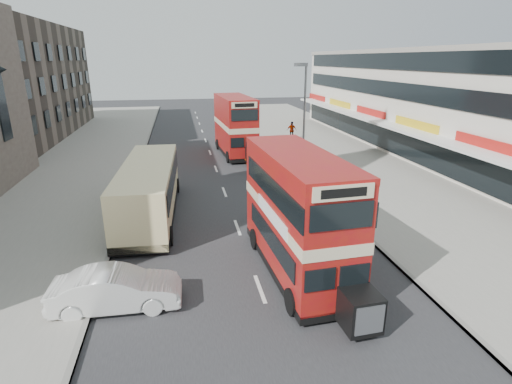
{
  "coord_description": "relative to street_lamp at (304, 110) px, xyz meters",
  "views": [
    {
      "loc": [
        -2.67,
        -11.17,
        8.4
      ],
      "look_at": [
        0.67,
        6.34,
        2.47
      ],
      "focal_mm": 28.15,
      "sensor_mm": 36.0,
      "label": 1
    }
  ],
  "objects": [
    {
      "name": "pedestrian_far",
      "position": [
        2.67,
        12.44,
        -3.7
      ],
      "size": [
        1.13,
        0.56,
        1.86
      ],
      "primitive_type": "imported",
      "rotation": [
        0.0,
        0.0,
        0.1
      ],
      "color": "gray",
      "rests_on": "pavement_right"
    },
    {
      "name": "bus_main",
      "position": [
        -4.76,
        -14.91,
        -2.25
      ],
      "size": [
        2.88,
        8.81,
        4.82
      ],
      "rotation": [
        0.0,
        0.0,
        3.2
      ],
      "color": "black",
      "rests_on": "ground"
    },
    {
      "name": "commercial_row",
      "position": [
        13.42,
        4.0,
        -0.09
      ],
      "size": [
        9.9,
        46.2,
        9.3
      ],
      "color": "beige",
      "rests_on": "ground"
    },
    {
      "name": "car_right_a",
      "position": [
        -1.28,
        -0.88,
        -4.06
      ],
      "size": [
        5.13,
        2.42,
        1.45
      ],
      "primitive_type": "imported",
      "rotation": [
        0.0,
        0.0,
        -1.65
      ],
      "color": "maroon",
      "rests_on": "ground"
    },
    {
      "name": "pavement_left",
      "position": [
        -18.52,
        2.0,
        -4.71
      ],
      "size": [
        12.0,
        90.0,
        0.15
      ],
      "primitive_type": "cube",
      "color": "gray",
      "rests_on": "ground"
    },
    {
      "name": "car_right_b",
      "position": [
        -1.87,
        3.08,
        -4.18
      ],
      "size": [
        4.5,
        2.33,
        1.21
      ],
      "primitive_type": "imported",
      "rotation": [
        0.0,
        0.0,
        -1.5
      ],
      "color": "orange",
      "rests_on": "ground"
    },
    {
      "name": "coach",
      "position": [
        -11.05,
        -7.42,
        -3.15
      ],
      "size": [
        3.15,
        10.58,
        2.78
      ],
      "rotation": [
        0.0,
        0.0,
        -0.05
      ],
      "color": "black",
      "rests_on": "ground"
    },
    {
      "name": "cyclist",
      "position": [
        -2.19,
        0.71,
        -4.07
      ],
      "size": [
        0.76,
        1.99,
        2.16
      ],
      "rotation": [
        0.0,
        0.0,
        0.04
      ],
      "color": "gray",
      "rests_on": "ground"
    },
    {
      "name": "road_surface",
      "position": [
        -6.52,
        2.0,
        -4.78
      ],
      "size": [
        12.0,
        90.0,
        0.01
      ],
      "primitive_type": "cube",
      "color": "#28282B",
      "rests_on": "ground"
    },
    {
      "name": "pavement_right",
      "position": [
        5.48,
        2.0,
        -4.71
      ],
      "size": [
        12.0,
        90.0,
        0.15
      ],
      "primitive_type": "cube",
      "color": "gray",
      "rests_on": "ground"
    },
    {
      "name": "car_left_front",
      "position": [
        -11.71,
        -16.24,
        -4.05
      ],
      "size": [
        4.49,
        1.66,
        1.47
      ],
      "primitive_type": "imported",
      "rotation": [
        0.0,
        0.0,
        1.55
      ],
      "color": "silver",
      "rests_on": "ground"
    },
    {
      "name": "pedestrian_near",
      "position": [
        0.84,
        -2.69,
        -3.86
      ],
      "size": [
        0.64,
        0.49,
        1.55
      ],
      "primitive_type": "imported",
      "rotation": [
        0.0,
        0.0,
        3.34
      ],
      "color": "gray",
      "rests_on": "pavement_right"
    },
    {
      "name": "kerb_left",
      "position": [
        -12.62,
        2.0,
        -4.71
      ],
      "size": [
        0.2,
        90.0,
        0.16
      ],
      "primitive_type": "cube",
      "color": "gray",
      "rests_on": "ground"
    },
    {
      "name": "ground",
      "position": [
        -6.52,
        -18.0,
        -4.78
      ],
      "size": [
        160.0,
        160.0,
        0.0
      ],
      "primitive_type": "plane",
      "color": "#28282B",
      "rests_on": "ground"
    },
    {
      "name": "street_lamp",
      "position": [
        0.0,
        0.0,
        0.0
      ],
      "size": [
        1.0,
        0.2,
        8.12
      ],
      "color": "slate",
      "rests_on": "ground"
    },
    {
      "name": "bus_second",
      "position": [
        -4.24,
        6.81,
        -2.11
      ],
      "size": [
        3.05,
        9.27,
        5.07
      ],
      "rotation": [
        0.0,
        0.0,
        3.2
      ],
      "color": "black",
      "rests_on": "ground"
    },
    {
      "name": "kerb_right",
      "position": [
        -0.42,
        2.0,
        -4.71
      ],
      "size": [
        0.2,
        90.0,
        0.16
      ],
      "primitive_type": "cube",
      "color": "gray",
      "rests_on": "ground"
    }
  ]
}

